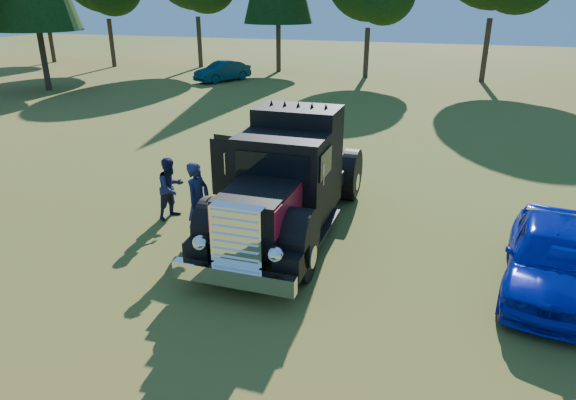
{
  "coord_description": "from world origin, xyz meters",
  "views": [
    {
      "loc": [
        2.37,
        -8.33,
        5.55
      ],
      "look_at": [
        -0.82,
        1.5,
        1.42
      ],
      "focal_mm": 32.0,
      "sensor_mm": 36.0,
      "label": 1
    }
  ],
  "objects_px": {
    "hotrod_coupe": "(552,257)",
    "spectator_near": "(198,202)",
    "diamond_t_truck": "(287,184)",
    "spectator_far": "(171,188)",
    "distant_teal_car": "(223,71)"
  },
  "relations": [
    {
      "from": "spectator_near",
      "to": "distant_teal_car",
      "type": "xyz_separation_m",
      "value": [
        -9.93,
        22.89,
        -0.31
      ]
    },
    {
      "from": "diamond_t_truck",
      "to": "distant_teal_car",
      "type": "height_order",
      "value": "diamond_t_truck"
    },
    {
      "from": "diamond_t_truck",
      "to": "distant_teal_car",
      "type": "xyz_separation_m",
      "value": [
        -11.8,
        21.83,
        -0.61
      ]
    },
    {
      "from": "diamond_t_truck",
      "to": "hotrod_coupe",
      "type": "xyz_separation_m",
      "value": [
        5.84,
        -0.93,
        -0.55
      ]
    },
    {
      "from": "diamond_t_truck",
      "to": "spectator_far",
      "type": "bearing_deg",
      "value": -179.47
    },
    {
      "from": "hotrod_coupe",
      "to": "distant_teal_car",
      "type": "bearing_deg",
      "value": 127.78
    },
    {
      "from": "diamond_t_truck",
      "to": "hotrod_coupe",
      "type": "height_order",
      "value": "diamond_t_truck"
    },
    {
      "from": "diamond_t_truck",
      "to": "hotrod_coupe",
      "type": "relative_size",
      "value": 1.61
    },
    {
      "from": "diamond_t_truck",
      "to": "hotrod_coupe",
      "type": "bearing_deg",
      "value": -9.06
    },
    {
      "from": "diamond_t_truck",
      "to": "spectator_near",
      "type": "bearing_deg",
      "value": -150.41
    },
    {
      "from": "diamond_t_truck",
      "to": "spectator_near",
      "type": "height_order",
      "value": "diamond_t_truck"
    },
    {
      "from": "spectator_far",
      "to": "spectator_near",
      "type": "bearing_deg",
      "value": -108.04
    },
    {
      "from": "diamond_t_truck",
      "to": "spectator_far",
      "type": "relative_size",
      "value": 4.32
    },
    {
      "from": "hotrod_coupe",
      "to": "spectator_near",
      "type": "relative_size",
      "value": 2.27
    },
    {
      "from": "hotrod_coupe",
      "to": "spectator_near",
      "type": "xyz_separation_m",
      "value": [
        -7.71,
        -0.13,
        0.25
      ]
    }
  ]
}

